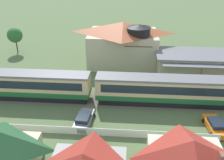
{
  "coord_description": "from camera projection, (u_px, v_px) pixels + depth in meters",
  "views": [
    {
      "loc": [
        -1.38,
        -30.44,
        18.75
      ],
      "look_at": [
        -3.78,
        -0.12,
        3.39
      ],
      "focal_mm": 38.0,
      "sensor_mm": 36.0,
      "label": 1
    }
  ],
  "objects": [
    {
      "name": "passenger_train",
      "position": [
        169.0,
        89.0,
        33.79
      ],
      "size": [
        63.13,
        3.01,
        4.19
      ],
      "color": "#1E6033",
      "rests_on": "ground_plane"
    },
    {
      "name": "picket_fence_front",
      "position": [
        88.0,
        131.0,
        28.27
      ],
      "size": [
        30.75,
        0.06,
        1.05
      ],
      "primitive_type": "cube",
      "color": "white",
      "rests_on": "ground_plane"
    },
    {
      "name": "station_house_terracotta_roof",
      "position": [
        123.0,
        43.0,
        46.39
      ],
      "size": [
        14.13,
        10.01,
        8.45
      ],
      "color": "beige",
      "rests_on": "ground_plane"
    },
    {
      "name": "parked_car_grey",
      "position": [
        84.0,
        119.0,
        30.26
      ],
      "size": [
        2.5,
        4.77,
        1.29
      ],
      "rotation": [
        0.0,
        0.0,
        1.48
      ],
      "color": "gray",
      "rests_on": "ground_plane"
    },
    {
      "name": "yard_tree_1",
      "position": [
        15.0,
        35.0,
        52.19
      ],
      "size": [
        3.29,
        3.29,
        5.7
      ],
      "color": "brown",
      "rests_on": "ground_plane"
    },
    {
      "name": "water_tower",
      "position": [
        138.0,
        34.0,
        43.13
      ],
      "size": [
        4.97,
        4.97,
        8.55
      ],
      "color": "brown",
      "rests_on": "ground_plane"
    },
    {
      "name": "station_building",
      "position": [
        194.0,
        66.0,
        41.47
      ],
      "size": [
        13.62,
        8.33,
        4.59
      ],
      "color": "beige",
      "rests_on": "ground_plane"
    },
    {
      "name": "railway_track",
      "position": [
        160.0,
        103.0,
        34.9
      ],
      "size": [
        138.45,
        3.6,
        0.04
      ],
      "color": "#665B51",
      "rests_on": "ground_plane"
    },
    {
      "name": "ground_plane",
      "position": [
        137.0,
        101.0,
        35.44
      ],
      "size": [
        600.0,
        600.0,
        0.0
      ],
      "primitive_type": "plane",
      "color": "#566B42"
    },
    {
      "name": "parked_car_orange",
      "position": [
        215.0,
        126.0,
        29.1
      ],
      "size": [
        2.45,
        4.48,
        1.33
      ],
      "rotation": [
        0.0,
        0.0,
        1.64
      ],
      "color": "orange",
      "rests_on": "ground_plane"
    }
  ]
}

